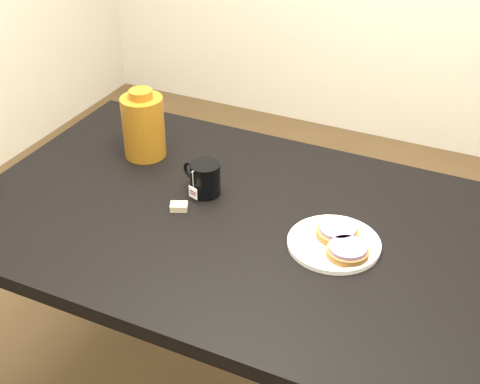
# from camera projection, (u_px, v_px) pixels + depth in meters

# --- Properties ---
(table) EXTENTS (1.40, 0.90, 0.75)m
(table) POSITION_uv_depth(u_px,v_px,m) (235.00, 241.00, 1.79)
(table) COLOR black
(table) RESTS_ON ground_plane
(plate) EXTENTS (0.23, 0.23, 0.02)m
(plate) POSITION_uv_depth(u_px,v_px,m) (334.00, 243.00, 1.63)
(plate) COLOR white
(plate) RESTS_ON table
(bagel_back) EXTENTS (0.15, 0.15, 0.03)m
(bagel_back) POSITION_uv_depth(u_px,v_px,m) (338.00, 232.00, 1.64)
(bagel_back) COLOR brown
(bagel_back) RESTS_ON plate
(bagel_front) EXTENTS (0.12, 0.12, 0.03)m
(bagel_front) POSITION_uv_depth(u_px,v_px,m) (348.00, 251.00, 1.58)
(bagel_front) COLOR brown
(bagel_front) RESTS_ON plate
(mug) EXTENTS (0.13, 0.10, 0.09)m
(mug) POSITION_uv_depth(u_px,v_px,m) (205.00, 179.00, 1.81)
(mug) COLOR black
(mug) RESTS_ON table
(teabag_pouch) EXTENTS (0.05, 0.05, 0.02)m
(teabag_pouch) POSITION_uv_depth(u_px,v_px,m) (179.00, 207.00, 1.76)
(teabag_pouch) COLOR #C6B793
(teabag_pouch) RESTS_ON table
(bagel_package) EXTENTS (0.15, 0.15, 0.21)m
(bagel_package) POSITION_uv_depth(u_px,v_px,m) (143.00, 126.00, 1.96)
(bagel_package) COLOR #66390D
(bagel_package) RESTS_ON table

